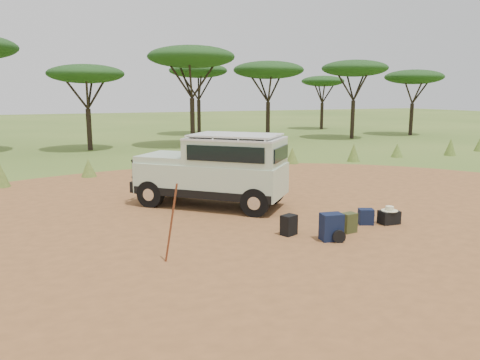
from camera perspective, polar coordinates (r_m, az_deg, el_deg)
name	(u,v)px	position (r m, az deg, el deg)	size (l,w,h in m)	color
ground	(263,231)	(11.14, 2.82, -6.19)	(140.00, 140.00, 0.00)	#496825
dirt_clearing	(263,231)	(11.14, 2.82, -6.17)	(23.00, 23.00, 0.01)	#9A5E32
grass_fringe	(170,164)	(19.07, -8.48, 1.97)	(36.60, 1.60, 0.90)	#496825
acacia_treeline	(130,65)	(29.92, -13.25, 13.46)	(46.70, 13.20, 6.26)	black
safari_vehicle	(216,172)	(13.32, -2.96, 1.03)	(4.26, 4.14, 2.09)	beige
walking_staff	(171,223)	(8.98, -8.38, -5.26)	(0.04, 0.04, 1.58)	brown
backpack_black	(289,225)	(10.79, 5.97, -5.49)	(0.35, 0.25, 0.47)	black
backpack_navy	(331,227)	(10.54, 11.08, -5.65)	(0.47, 0.33, 0.61)	#0F1B32
backpack_olive	(349,223)	(11.22, 13.13, -5.11)	(0.34, 0.24, 0.47)	#3C411E
duffel_navy	(366,217)	(12.00, 15.09, -4.35)	(0.35, 0.26, 0.40)	#0F1B32
hard_case	(389,217)	(12.23, 17.71, -4.36)	(0.47, 0.34, 0.34)	black
stuff_sack	(338,235)	(10.53, 11.82, -6.60)	(0.29, 0.29, 0.29)	black
safari_hat	(390,209)	(12.17, 17.76, -3.40)	(0.40, 0.40, 0.12)	beige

